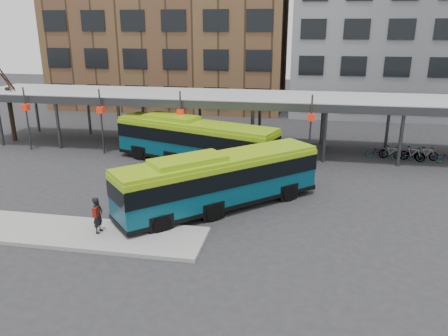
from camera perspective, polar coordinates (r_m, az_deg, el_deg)
ground at (r=22.21m, az=-4.78°, el=-6.17°), size 120.00×120.00×0.00m
boarding_island at (r=21.76m, az=-21.17°, el=-7.69°), size 14.00×3.00×0.18m
canopy at (r=33.25m, az=0.73°, el=9.10°), size 40.00×6.53×4.80m
tree at (r=39.83m, az=-26.08°, el=6.63°), size 1.64×1.64×5.60m
building_brick at (r=53.81m, az=-6.74°, el=20.00°), size 26.00×14.00×22.00m
building_grey at (r=52.59m, az=23.09°, el=17.71°), size 24.00×14.00×20.00m
bus_front at (r=22.36m, az=-0.55°, el=-1.52°), size 9.75×9.29×3.06m
bus_rear at (r=29.88m, az=-3.90°, el=3.64°), size 11.78×6.19×3.20m
pedestrian at (r=20.46m, az=-16.16°, el=-5.89°), size 0.42×0.65×1.69m
bike_rack at (r=33.58m, az=23.01°, el=1.73°), size 6.26×1.45×1.04m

